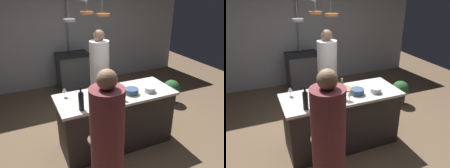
{
  "view_description": "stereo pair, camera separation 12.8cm",
  "coord_description": "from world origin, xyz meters",
  "views": [
    {
      "loc": [
        -1.31,
        -2.7,
        2.36
      ],
      "look_at": [
        0.0,
        0.15,
        1.0
      ],
      "focal_mm": 35.65,
      "sensor_mm": 36.0,
      "label": 1
    },
    {
      "loc": [
        -1.19,
        -2.75,
        2.36
      ],
      "look_at": [
        0.0,
        0.15,
        1.0
      ],
      "focal_mm": 35.65,
      "sensor_mm": 36.0,
      "label": 2
    }
  ],
  "objects": [
    {
      "name": "pepper_mill",
      "position": [
        -0.16,
        0.12,
        1.01
      ],
      "size": [
        0.05,
        0.05,
        0.21
      ],
      "primitive_type": "cylinder",
      "color": "#382319",
      "rests_on": "kitchen_island"
    },
    {
      "name": "mixing_bowl_steel",
      "position": [
        0.5,
        -0.15,
        0.94
      ],
      "size": [
        0.16,
        0.16,
        0.07
      ],
      "primitive_type": "cylinder",
      "color": "#B7B7BC",
      "rests_on": "kitchen_island"
    },
    {
      "name": "wine_bottle_dark",
      "position": [
        -0.61,
        -0.24,
        1.03
      ],
      "size": [
        0.07,
        0.07,
        0.33
      ],
      "color": "black",
      "rests_on": "kitchen_island"
    },
    {
      "name": "cutting_board",
      "position": [
        0.05,
        0.13,
        0.91
      ],
      "size": [
        0.32,
        0.22,
        0.02
      ],
      "primitive_type": "cube",
      "color": "#997047",
      "rests_on": "kitchen_island"
    },
    {
      "name": "wine_bottle_amber",
      "position": [
        -0.4,
        -0.24,
        1.03
      ],
      "size": [
        0.07,
        0.07,
        0.33
      ],
      "color": "brown",
      "rests_on": "kitchen_island"
    },
    {
      "name": "wine_bottle_white",
      "position": [
        -0.05,
        -0.12,
        1.01
      ],
      "size": [
        0.07,
        0.07,
        0.3
      ],
      "color": "gray",
      "rests_on": "kitchen_island"
    },
    {
      "name": "mixing_bowl_blue",
      "position": [
        0.21,
        -0.09,
        0.94
      ],
      "size": [
        0.2,
        0.2,
        0.08
      ],
      "primitive_type": "cylinder",
      "color": "#334C6B",
      "rests_on": "kitchen_island"
    },
    {
      "name": "bar_stool_left",
      "position": [
        -0.54,
        -0.62,
        0.38
      ],
      "size": [
        0.28,
        0.28,
        0.68
      ],
      "color": "#4C4C51",
      "rests_on": "ground_plane"
    },
    {
      "name": "ground_plane",
      "position": [
        0.0,
        0.0,
        0.0
      ],
      "size": [
        9.0,
        9.0,
        0.0
      ],
      "primitive_type": "plane",
      "color": "brown"
    },
    {
      "name": "back_wall",
      "position": [
        0.0,
        2.85,
        1.3
      ],
      "size": [
        6.4,
        0.16,
        2.6
      ],
      "primitive_type": "cube",
      "color": "#9EA3A8",
      "rests_on": "ground_plane"
    },
    {
      "name": "stove_range",
      "position": [
        0.0,
        2.45,
        0.45
      ],
      "size": [
        0.8,
        0.64,
        0.89
      ],
      "color": "#47474C",
      "rests_on": "ground_plane"
    },
    {
      "name": "wine_glass_near_right_guest",
      "position": [
        -0.73,
        0.21,
        1.01
      ],
      "size": [
        0.07,
        0.07,
        0.15
      ],
      "color": "silver",
      "rests_on": "kitchen_island"
    },
    {
      "name": "potted_plant",
      "position": [
        1.73,
        0.79,
        0.3
      ],
      "size": [
        0.36,
        0.36,
        0.52
      ],
      "color": "brown",
      "rests_on": "ground_plane"
    },
    {
      "name": "chef",
      "position": [
        0.11,
        0.93,
        0.79
      ],
      "size": [
        0.36,
        0.36,
        1.7
      ],
      "color": "white",
      "rests_on": "ground_plane"
    },
    {
      "name": "kitchen_island",
      "position": [
        0.0,
        0.0,
        0.45
      ],
      "size": [
        1.8,
        0.72,
        0.9
      ],
      "color": "#332D2B",
      "rests_on": "ground_plane"
    },
    {
      "name": "guest_left",
      "position": [
        -0.56,
        -0.96,
        0.78
      ],
      "size": [
        0.36,
        0.36,
        1.69
      ],
      "color": "brown",
      "rests_on": "ground_plane"
    },
    {
      "name": "wine_glass_by_chef",
      "position": [
        0.01,
        -0.25,
        1.01
      ],
      "size": [
        0.07,
        0.07,
        0.15
      ],
      "color": "silver",
      "rests_on": "kitchen_island"
    },
    {
      "name": "wine_bottle_red",
      "position": [
        -0.22,
        -0.25,
        1.03
      ],
      "size": [
        0.07,
        0.07,
        0.32
      ],
      "color": "#143319",
      "rests_on": "kitchen_island"
    },
    {
      "name": "overhead_pot_rack",
      "position": [
        0.05,
        1.82,
        1.69
      ],
      "size": [
        0.89,
        1.54,
        2.17
      ],
      "color": "gray",
      "rests_on": "ground_plane"
    }
  ]
}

